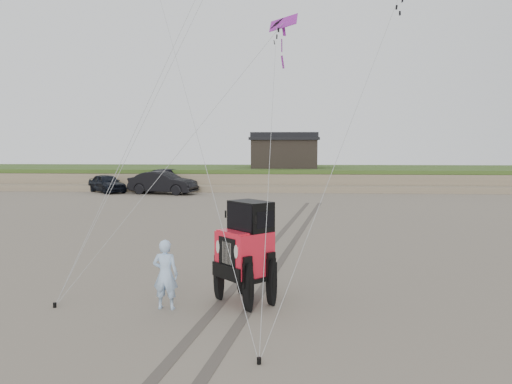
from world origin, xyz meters
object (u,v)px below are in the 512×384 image
at_px(truck_b, 163,183).
at_px(truck_c, 161,180).
at_px(man, 165,274).
at_px(truck_a, 107,183).
at_px(cabin, 284,152).
at_px(jeep, 245,263).

height_order(truck_b, truck_c, same).
bearing_deg(man, truck_a, -63.55).
bearing_deg(man, truck_c, -71.66).
bearing_deg(cabin, jeep, -91.18).
bearing_deg(cabin, truck_a, -152.00).
distance_m(truck_c, jeep, 32.03).
bearing_deg(cabin, truck_b, -137.68).
distance_m(truck_b, truck_c, 3.75).
xyz_separation_m(cabin, man, (-2.56, -36.13, -2.40)).
relative_size(truck_a, man, 2.63).
height_order(truck_c, jeep, jeep).
bearing_deg(cabin, truck_c, -154.40).
bearing_deg(truck_a, cabin, -15.78).
relative_size(truck_b, truck_c, 0.88).
relative_size(truck_b, jeep, 1.00).
relative_size(truck_c, jeep, 1.14).
bearing_deg(man, jeep, -158.60).
distance_m(cabin, truck_a, 16.53).
relative_size(truck_a, jeep, 0.81).
xyz_separation_m(truck_a, man, (11.87, -28.46, 0.09)).
distance_m(cabin, truck_b, 13.08).
distance_m(truck_a, man, 30.84).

